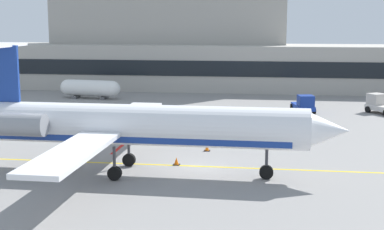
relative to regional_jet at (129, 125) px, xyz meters
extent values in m
cube|color=gray|center=(4.50, 1.43, -3.32)|extent=(120.00, 120.00, 0.10)
cube|color=yellow|center=(4.50, 2.36, -3.27)|extent=(108.00, 0.24, 0.01)
cube|color=red|center=(-2.73, 8.90, -3.27)|extent=(0.30, 8.00, 0.01)
cube|color=#ADA89E|center=(-0.13, 46.71, 0.01)|extent=(74.10, 10.56, 6.57)
cube|color=#9F9A91|center=(-6.42, 49.36, 9.42)|extent=(35.63, 7.39, 12.26)
cube|color=black|center=(-0.13, 41.38, 0.21)|extent=(71.13, 0.12, 2.17)
cylinder|color=white|center=(0.55, -0.01, 0.03)|extent=(22.25, 2.95, 2.68)
cube|color=navy|center=(0.55, -0.01, -0.71)|extent=(20.03, 2.66, 0.48)
cone|color=white|center=(12.60, -0.15, 0.03)|extent=(2.98, 2.66, 2.63)
cube|color=white|center=(-1.42, 6.41, -0.37)|extent=(2.68, 10.14, 0.28)
cube|color=white|center=(-1.58, -6.38, -0.37)|extent=(2.68, 10.14, 0.28)
cylinder|color=gray|center=(-6.53, 2.19, 0.23)|extent=(3.24, 1.51, 1.48)
cylinder|color=gray|center=(-6.58, -2.04, 0.23)|extent=(3.24, 1.51, 1.48)
cube|color=navy|center=(-8.78, 0.11, 3.26)|extent=(2.42, 0.27, 3.79)
cube|color=white|center=(-8.78, 0.11, 5.16)|extent=(1.93, 4.31, 0.20)
cylinder|color=#3F3F44|center=(8.99, -0.11, -1.84)|extent=(0.20, 0.20, 1.51)
cylinder|color=black|center=(8.99, -0.11, -2.82)|extent=(0.90, 0.36, 0.90)
cylinder|color=#3F3F44|center=(-0.54, 1.75, -1.84)|extent=(0.20, 0.20, 1.51)
cylinder|color=black|center=(-0.54, 1.75, -2.82)|extent=(0.90, 0.36, 0.90)
cylinder|color=#3F3F44|center=(-0.58, -1.74, -1.84)|extent=(0.20, 0.20, 1.51)
cylinder|color=black|center=(-0.58, -1.74, -2.82)|extent=(0.90, 0.36, 0.90)
cube|color=#19389E|center=(12.87, 27.04, -2.68)|extent=(2.53, 4.42, 0.49)
cube|color=navy|center=(13.08, 25.90, -1.85)|extent=(1.89, 1.93, 1.18)
cylinder|color=black|center=(14.02, 25.77, -2.92)|extent=(0.40, 0.74, 0.70)
cylinder|color=black|center=(12.25, 25.45, -2.92)|extent=(0.40, 0.74, 0.70)
cylinder|color=black|center=(13.48, 28.64, -2.92)|extent=(0.40, 0.74, 0.70)
cylinder|color=black|center=(11.72, 28.32, -2.92)|extent=(0.40, 0.74, 0.70)
cube|color=#1E4CB2|center=(0.67, 13.91, -2.66)|extent=(4.46, 3.79, 0.53)
cube|color=#1A4197|center=(1.64, 14.55, -1.88)|extent=(2.28, 2.28, 1.01)
cylinder|color=black|center=(1.39, 15.47, -2.92)|extent=(0.74, 0.62, 0.70)
cylinder|color=black|center=(2.38, 13.94, -2.92)|extent=(0.74, 0.62, 0.70)
cylinder|color=black|center=(-1.04, 13.88, -2.92)|extent=(0.74, 0.62, 0.70)
cylinder|color=black|center=(-0.04, 12.36, -2.92)|extent=(0.74, 0.62, 0.70)
cube|color=silver|center=(21.51, 27.02, -2.65)|extent=(3.64, 4.18, 0.54)
cube|color=#B8B1A9|center=(20.91, 27.90, -1.78)|extent=(2.21, 2.18, 1.21)
cylinder|color=black|center=(20.01, 27.61, -2.92)|extent=(0.62, 0.74, 0.70)
cylinder|color=black|center=(21.52, 28.63, -2.92)|extent=(0.62, 0.74, 0.70)
cylinder|color=white|center=(-14.13, 34.12, -1.89)|extent=(6.60, 2.95, 2.08)
sphere|color=white|center=(-10.98, 33.67, -1.89)|extent=(2.03, 2.03, 2.03)
sphere|color=white|center=(-17.29, 34.57, -1.89)|extent=(2.03, 2.03, 2.03)
cube|color=#59595B|center=(-16.04, 34.12, -3.10)|extent=(0.60, 1.87, 0.35)
cube|color=#59595B|center=(-12.22, 34.12, -3.10)|extent=(0.60, 1.87, 0.35)
cone|color=orange|center=(2.69, 2.52, -3.00)|extent=(0.36, 0.36, 0.55)
cube|color=black|center=(2.69, 2.52, -3.25)|extent=(0.47, 0.47, 0.04)
cone|color=orange|center=(4.36, 7.01, -3.00)|extent=(0.36, 0.36, 0.55)
cube|color=black|center=(4.36, 7.01, -3.25)|extent=(0.47, 0.47, 0.04)
camera|label=1|loc=(8.99, -34.42, 6.74)|focal=51.21mm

